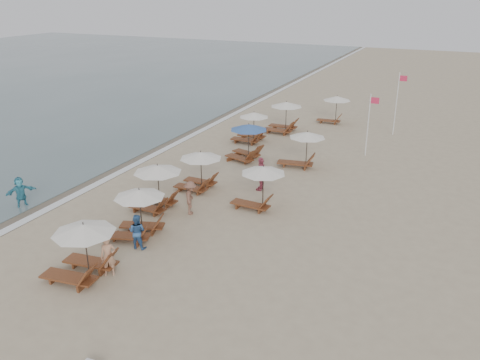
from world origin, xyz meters
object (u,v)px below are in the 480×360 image
at_px(lounger_station_1, 136,214).
at_px(beachgoer_mid_b, 191,198).
at_px(beachgoer_near, 108,256).
at_px(inland_station_0, 258,184).
at_px(lounger_station_0, 81,252).
at_px(beachgoer_far_a, 261,174).
at_px(lounger_station_5, 250,128).
at_px(waterline_walker, 20,192).
at_px(lounger_station_6, 282,118).
at_px(inland_station_2, 334,106).
at_px(inland_station_1, 301,147).
at_px(flag_pole_near, 369,122).
at_px(lounger_station_4, 245,142).
at_px(lounger_station_3, 198,170).
at_px(beachgoer_mid_a, 137,231).
at_px(lounger_station_2, 155,186).

height_order(lounger_station_1, beachgoer_mid_b, lounger_station_1).
bearing_deg(beachgoer_near, inland_station_0, 35.98).
distance_m(lounger_station_0, beachgoer_far_a, 11.33).
xyz_separation_m(lounger_station_5, waterline_walker, (-6.02, -15.24, -0.20)).
relative_size(lounger_station_6, beachgoer_mid_b, 1.67).
bearing_deg(inland_station_0, lounger_station_1, -126.54).
height_order(beachgoer_mid_b, waterline_walker, beachgoer_mid_b).
height_order(beachgoer_mid_b, beachgoer_far_a, beachgoer_far_a).
distance_m(inland_station_2, beachgoer_near, 26.21).
height_order(lounger_station_6, beachgoer_mid_b, lounger_station_6).
relative_size(lounger_station_1, inland_station_0, 0.97).
xyz_separation_m(inland_station_1, flag_pole_near, (3.25, 3.96, 1.02)).
bearing_deg(lounger_station_4, lounger_station_3, -93.18).
xyz_separation_m(lounger_station_1, beachgoer_mid_b, (0.97, 3.07, -0.27)).
bearing_deg(flag_pole_near, inland_station_0, -106.98).
bearing_deg(lounger_station_0, lounger_station_6, 90.18).
bearing_deg(lounger_station_0, beachgoer_far_a, 75.31).
relative_size(lounger_station_5, inland_station_2, 0.98).
relative_size(inland_station_1, beachgoer_mid_b, 1.71).
distance_m(beachgoer_mid_a, beachgoer_mid_b, 3.93).
relative_size(lounger_station_1, beachgoer_near, 1.64).
distance_m(lounger_station_0, beachgoer_near, 1.02).
bearing_deg(lounger_station_3, lounger_station_6, 88.94).
bearing_deg(beachgoer_far_a, beachgoer_mid_b, -25.23).
xyz_separation_m(lounger_station_6, inland_station_2, (2.86, 4.26, 0.29)).
xyz_separation_m(lounger_station_0, beachgoer_mid_a, (0.56, 2.75, -0.31)).
distance_m(lounger_station_5, inland_station_2, 8.63).
xyz_separation_m(beachgoer_near, beachgoer_far_a, (2.06, 10.41, 0.13)).
xyz_separation_m(waterline_walker, flag_pole_near, (14.27, 15.53, 1.49)).
height_order(lounger_station_3, waterline_walker, lounger_station_3).
bearing_deg(lounger_station_2, beachgoer_mid_b, 7.55).
relative_size(lounger_station_4, beachgoer_mid_a, 1.75).
distance_m(beachgoer_far_a, flag_pole_near, 9.45).
bearing_deg(beachgoer_mid_a, lounger_station_0, 70.85).
xyz_separation_m(lounger_station_2, flag_pole_near, (7.89, 12.96, 1.06)).
relative_size(lounger_station_0, beachgoer_mid_a, 1.82).
bearing_deg(inland_station_1, lounger_station_1, -107.57).
xyz_separation_m(lounger_station_5, beachgoer_near, (2.12, -18.54, -0.19)).
xyz_separation_m(inland_station_0, beachgoer_mid_b, (-2.73, -1.92, -0.51)).
height_order(beachgoer_mid_a, beachgoer_far_a, beachgoer_far_a).
xyz_separation_m(inland_station_0, inland_station_1, (0.05, 6.83, -0.08)).
bearing_deg(inland_station_2, lounger_station_3, -100.27).
bearing_deg(lounger_station_5, inland_station_0, -64.75).
distance_m(lounger_station_3, inland_station_2, 17.35).
relative_size(lounger_station_4, lounger_station_6, 0.96).
distance_m(lounger_station_1, lounger_station_5, 15.54).
height_order(lounger_station_0, beachgoer_far_a, lounger_station_0).
distance_m(lounger_station_3, lounger_station_5, 9.54).
bearing_deg(inland_station_0, lounger_station_2, -154.76).
height_order(lounger_station_4, beachgoer_near, lounger_station_4).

